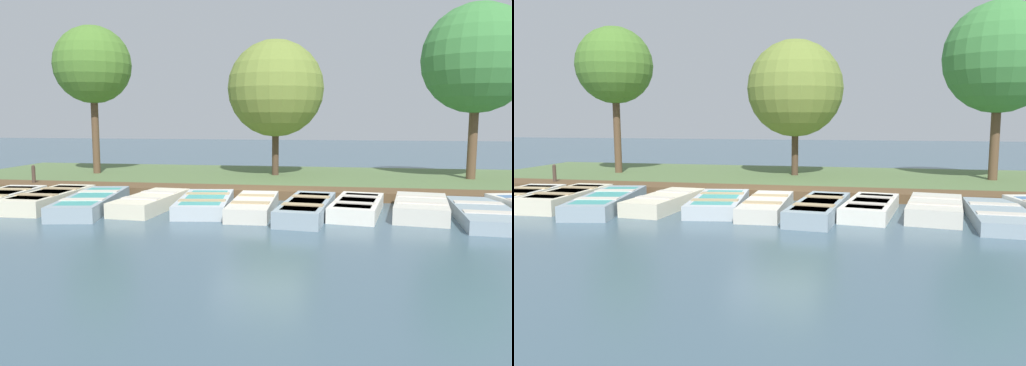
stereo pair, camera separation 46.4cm
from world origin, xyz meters
The scene contains 16 objects.
ground_plane centered at (0.00, 0.00, 0.00)m, with size 80.00×80.00×0.00m, color #425B6B.
shore_bank centered at (-5.00, 0.00, 0.10)m, with size 8.00×24.00×0.19m.
dock_walkway centered at (-1.55, 0.00, 0.13)m, with size 1.23×19.19×0.27m.
rowboat_1 centered at (1.03, -5.48, 0.21)m, with size 3.03×1.15×0.43m.
rowboat_2 centered at (1.26, -4.17, 0.19)m, with size 3.71×1.75×0.39m.
rowboat_3 centered at (0.97, -2.68, 0.19)m, with size 2.86×1.27×0.39m.
rowboat_4 centered at (0.84, -1.27, 0.18)m, with size 3.04×1.61×0.36m.
rowboat_5 centered at (0.99, 0.02, 0.18)m, with size 2.98×1.08×0.36m.
rowboat_6 centered at (1.24, 1.35, 0.20)m, with size 3.28×1.34×0.40m.
rowboat_7 centered at (0.78, 2.56, 0.19)m, with size 2.87×1.48×0.38m.
rowboat_8 centered at (0.74, 4.07, 0.20)m, with size 2.78×1.59×0.41m.
rowboat_9 centered at (1.08, 5.40, 0.16)m, with size 3.42×1.41×0.33m.
mooring_post_near centered at (-1.57, -7.62, 0.42)m, with size 0.11×0.11×0.84m.
park_tree_far_left centered at (-5.11, -7.23, 4.33)m, with size 2.92×2.92×5.82m.
park_tree_left centered at (-5.60, -0.25, 3.42)m, with size 3.57×3.57×5.21m.
park_tree_center centered at (-5.50, 6.74, 4.36)m, with size 3.75×3.75×6.25m.
Camera 1 is at (13.05, 2.03, 2.36)m, focal length 35.00 mm.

